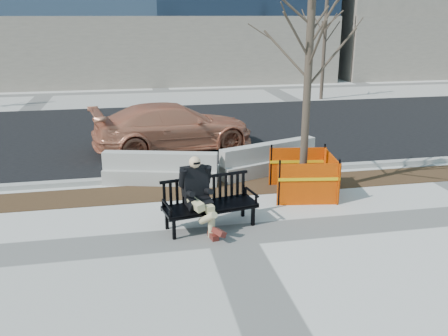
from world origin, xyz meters
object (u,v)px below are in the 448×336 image
(bench, at_px, (210,227))
(seated_man, at_px, (198,228))
(tree_fence, at_px, (302,194))
(jersey_barrier_right, at_px, (268,173))
(jersey_barrier_left, at_px, (161,183))
(sedan, at_px, (174,149))

(bench, xyz_separation_m, seated_man, (-0.25, 0.00, 0.00))
(seated_man, relative_size, tree_fence, 0.28)
(bench, bearing_deg, jersey_barrier_right, 44.56)
(tree_fence, xyz_separation_m, jersey_barrier_right, (-0.32, 1.72, 0.00))
(jersey_barrier_left, bearing_deg, jersey_barrier_right, 20.24)
(jersey_barrier_right, bearing_deg, tree_fence, -98.89)
(seated_man, relative_size, jersey_barrier_left, 0.52)
(bench, bearing_deg, seated_man, 168.46)
(bench, xyz_separation_m, tree_fence, (2.45, 1.40, 0.00))
(bench, distance_m, seated_man, 0.25)
(tree_fence, relative_size, jersey_barrier_left, 1.84)
(tree_fence, bearing_deg, jersey_barrier_left, 156.10)
(seated_man, relative_size, sedan, 0.30)
(bench, relative_size, seated_man, 1.29)
(seated_man, bearing_deg, sedan, 77.79)
(sedan, bearing_deg, jersey_barrier_left, 158.29)
(jersey_barrier_right, bearing_deg, seated_man, -146.87)
(jersey_barrier_right, bearing_deg, sedan, 108.76)
(seated_man, bearing_deg, tree_fence, 16.11)
(tree_fence, relative_size, sedan, 1.05)
(bench, xyz_separation_m, jersey_barrier_right, (2.13, 3.12, 0.00))
(jersey_barrier_left, bearing_deg, tree_fence, -9.26)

